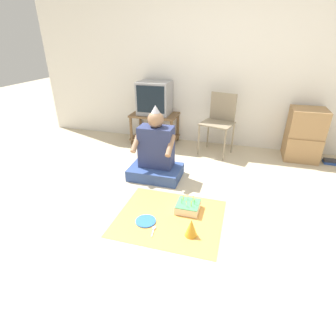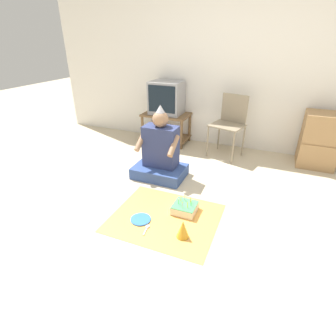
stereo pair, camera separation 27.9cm
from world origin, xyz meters
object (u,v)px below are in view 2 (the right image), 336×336
Objects in this scene: person_seated at (160,154)px; paper_plate at (141,219)px; tv at (167,98)px; folding_chair at (230,120)px; party_hat_blue at (183,229)px; birthday_cake at (185,208)px; cardboard_box_stack at (319,140)px.

person_seated is 4.59× the size of paper_plate.
paper_plate is at bearing -73.90° from tv.
person_seated is (-0.65, -1.01, -0.23)m from folding_chair.
person_seated is 0.98m from paper_plate.
folding_chair is 5.16× the size of party_hat_blue.
cardboard_box_stack is at bearing 53.40° from birthday_cake.
party_hat_blue is (0.01, -2.00, -0.43)m from folding_chair.
paper_plate is (-0.35, -0.30, -0.04)m from birthday_cake.
paper_plate is at bearing -103.20° from folding_chair.
tv reaches higher than person_seated.
tv is at bearing 116.33° from party_hat_blue.
paper_plate is (0.20, -0.92, -0.29)m from person_seated.
folding_chair is at bearing 86.49° from birthday_cake.
tv is 2.54× the size of paper_plate.
cardboard_box_stack reaches higher than party_hat_blue.
birthday_cake is at bearing 106.59° from party_hat_blue.
birthday_cake is at bearing 40.04° from paper_plate.
folding_chair reaches higher than paper_plate.
folding_chair is at bearing -7.56° from tv.
birthday_cake is (-0.10, -1.63, -0.48)m from folding_chair.
person_seated reaches higher than birthday_cake.
folding_chair reaches higher than party_hat_blue.
folding_chair is 1.70m from birthday_cake.
party_hat_blue is (-1.18, -2.11, -0.27)m from cardboard_box_stack.
person_seated reaches higher than party_hat_blue.
folding_chair is at bearing -174.81° from cardboard_box_stack.
person_seated is at bearing 123.74° from party_hat_blue.
paper_plate is at bearing -139.96° from birthday_cake.
person_seated is 0.86m from birthday_cake.
paper_plate is at bearing -77.85° from person_seated.
person_seated is 1.20m from party_hat_blue.
cardboard_box_stack is 0.80× the size of person_seated.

